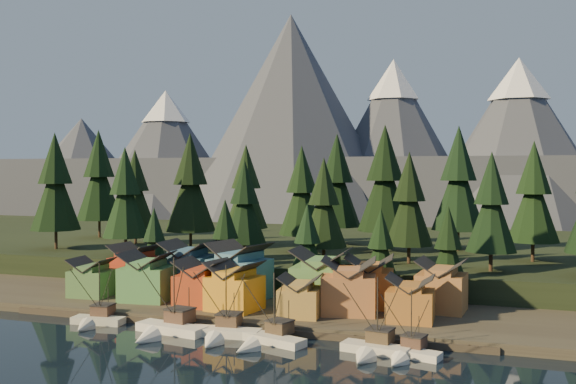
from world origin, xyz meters
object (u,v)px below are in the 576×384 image
(boat_2, at_px, (166,319))
(boat_4, at_px, (266,331))
(boat_6, at_px, (407,344))
(boat_5, at_px, (373,339))
(house_front_1, at_px, (147,275))
(house_back_1, at_px, (188,266))
(house_front_0, at_px, (92,276))
(boat_1, at_px, (95,312))
(boat_3, at_px, (222,324))
(house_back_0, at_px, (135,266))

(boat_2, distance_m, boat_4, 16.41)
(boat_6, bearing_deg, boat_4, -166.68)
(boat_5, bearing_deg, boat_2, -171.24)
(house_front_1, xyz_separation_m, house_back_1, (3.66, 8.78, 0.61))
(boat_5, height_order, house_front_1, boat_5)
(boat_6, height_order, house_front_1, house_front_1)
(boat_5, height_order, boat_6, boat_5)
(house_front_0, bearing_deg, boat_5, -19.29)
(boat_1, relative_size, house_front_1, 1.19)
(house_front_0, relative_size, house_back_1, 0.75)
(house_front_1, height_order, house_back_1, house_back_1)
(boat_1, relative_size, boat_3, 0.89)
(boat_5, xyz_separation_m, house_front_0, (-56.16, 15.69, 3.00))
(boat_3, height_order, boat_4, boat_3)
(boat_2, bearing_deg, boat_6, 8.52)
(boat_6, xyz_separation_m, house_front_0, (-60.76, 15.88, 3.31))
(boat_3, xyz_separation_m, boat_4, (7.47, -1.18, -0.13))
(boat_1, xyz_separation_m, house_front_1, (1.39, 13.60, 3.91))
(boat_1, relative_size, house_back_0, 1.24)
(boat_3, bearing_deg, house_back_0, 137.56)
(boat_1, distance_m, boat_5, 45.82)
(boat_1, relative_size, house_back_1, 1.11)
(boat_3, height_order, house_back_1, house_back_1)
(boat_4, xyz_separation_m, house_front_1, (-28.86, 15.64, 4.07))
(boat_2, distance_m, house_back_0, 31.65)
(boat_2, bearing_deg, house_front_0, 157.36)
(boat_3, bearing_deg, boat_1, 173.66)
(house_front_0, bearing_deg, boat_6, -18.33)
(boat_5, bearing_deg, boat_4, -170.68)
(boat_1, distance_m, house_front_0, 17.37)
(boat_6, xyz_separation_m, house_front_1, (-48.98, 15.89, 4.18))
(house_back_1, bearing_deg, boat_6, -31.07)
(boat_5, bearing_deg, house_front_1, 170.08)
(boat_1, xyz_separation_m, boat_4, (30.25, -2.03, -0.16))
(boat_2, bearing_deg, house_back_1, 119.65)
(boat_6, distance_m, house_front_1, 51.67)
(boat_4, height_order, house_back_0, house_back_0)
(house_back_0, bearing_deg, boat_1, -68.56)
(boat_6, height_order, house_front_0, boat_6)
(boat_2, xyz_separation_m, boat_6, (36.52, -0.64, -0.47))
(boat_3, relative_size, house_front_1, 1.34)
(boat_3, bearing_deg, house_front_1, 141.75)
(boat_2, relative_size, boat_4, 1.09)
(boat_4, distance_m, boat_5, 15.53)
(house_back_0, bearing_deg, boat_4, -28.37)
(boat_3, xyz_separation_m, house_back_1, (-17.73, 23.24, 4.56))
(boat_5, height_order, house_front_0, boat_5)
(boat_2, distance_m, house_back_1, 25.96)
(boat_1, height_order, boat_5, boat_5)
(boat_1, relative_size, boat_2, 0.85)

